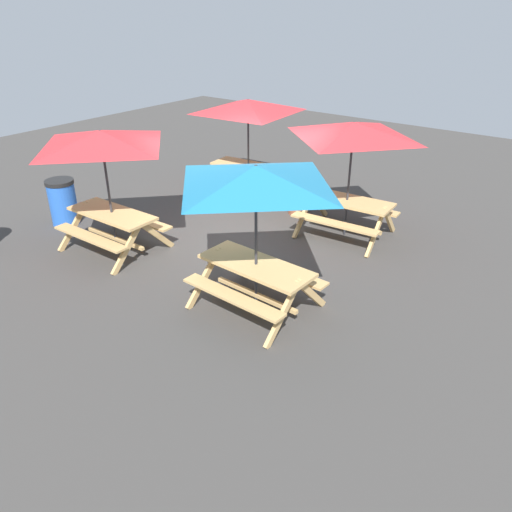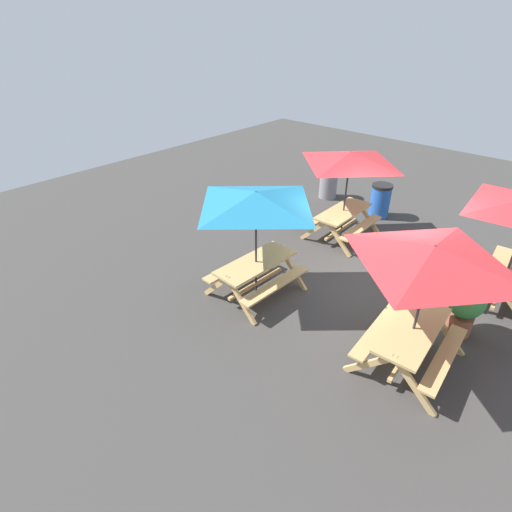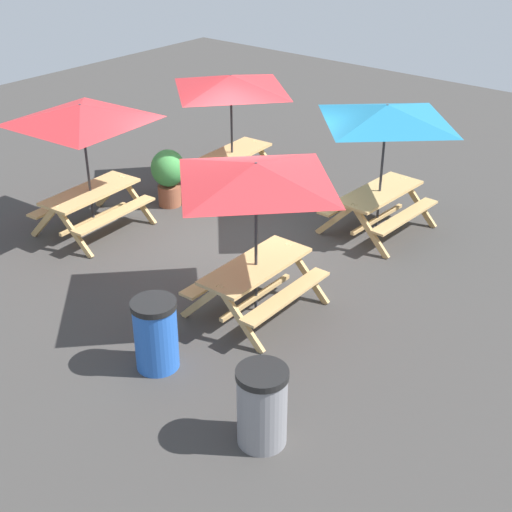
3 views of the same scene
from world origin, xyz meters
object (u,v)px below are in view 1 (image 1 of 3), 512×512
(picnic_table_0, at_px, (248,113))
(trash_bin_blue, at_px, (63,202))
(picnic_table_3, at_px, (353,139))
(potted_plant_0, at_px, (299,186))
(picnic_table_1, at_px, (102,148))
(picnic_table_2, at_px, (256,187))

(picnic_table_0, height_order, trash_bin_blue, picnic_table_0)
(picnic_table_3, distance_m, potted_plant_0, 1.97)
(trash_bin_blue, height_order, potted_plant_0, potted_plant_0)
(trash_bin_blue, xyz_separation_m, potted_plant_0, (-3.68, -3.50, 0.14))
(picnic_table_1, bearing_deg, picnic_table_0, -93.89)
(picnic_table_1, distance_m, picnic_table_3, 4.58)
(picnic_table_0, relative_size, picnic_table_1, 1.21)
(picnic_table_3, bearing_deg, picnic_table_0, -16.23)
(trash_bin_blue, relative_size, potted_plant_0, 0.89)
(picnic_table_2, bearing_deg, potted_plant_0, -64.38)
(picnic_table_0, bearing_deg, trash_bin_blue, 56.89)
(picnic_table_1, relative_size, trash_bin_blue, 2.38)
(picnic_table_1, relative_size, picnic_table_3, 1.00)
(potted_plant_0, bearing_deg, picnic_table_2, 113.17)
(picnic_table_0, xyz_separation_m, trash_bin_blue, (2.06, 3.77, -1.49))
(picnic_table_2, bearing_deg, picnic_table_0, -48.44)
(picnic_table_1, distance_m, potted_plant_0, 4.30)
(picnic_table_1, bearing_deg, picnic_table_2, 179.08)
(picnic_table_0, bearing_deg, picnic_table_1, 82.37)
(picnic_table_3, relative_size, trash_bin_blue, 2.38)
(picnic_table_2, relative_size, trash_bin_blue, 2.38)
(potted_plant_0, bearing_deg, picnic_table_0, -9.45)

